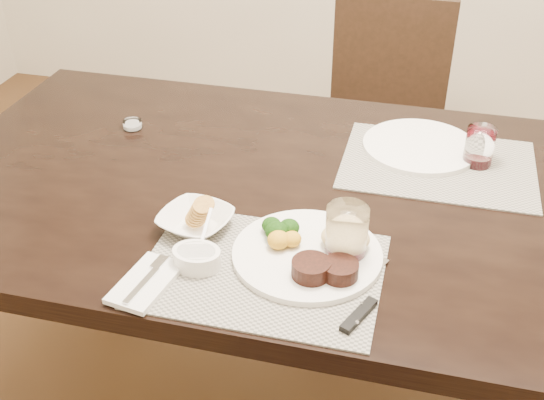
% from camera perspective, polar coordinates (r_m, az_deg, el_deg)
% --- Properties ---
extents(dining_table, '(2.00, 1.00, 0.75)m').
position_cam_1_polar(dining_table, '(1.61, 6.13, -1.86)').
color(dining_table, black).
rests_on(dining_table, ground).
extents(chair_far, '(0.42, 0.42, 0.90)m').
position_cam_1_polar(chair_far, '(2.50, 9.32, 7.05)').
color(chair_far, black).
rests_on(chair_far, ground).
extents(placemat_near, '(0.46, 0.34, 0.00)m').
position_cam_1_polar(placemat_near, '(1.32, -0.83, -5.92)').
color(placemat_near, gray).
rests_on(placemat_near, dining_table).
extents(placemat_far, '(0.46, 0.34, 0.00)m').
position_cam_1_polar(placemat_far, '(1.71, 13.72, 2.91)').
color(placemat_far, gray).
rests_on(placemat_far, dining_table).
extents(dinner_plate, '(0.30, 0.30, 0.05)m').
position_cam_1_polar(dinner_plate, '(1.34, 3.53, -4.37)').
color(dinner_plate, silver).
rests_on(dinner_plate, placemat_near).
extents(napkin_fork, '(0.11, 0.17, 0.02)m').
position_cam_1_polar(napkin_fork, '(1.31, -10.50, -6.77)').
color(napkin_fork, white).
rests_on(napkin_fork, placemat_near).
extents(steak_knife, '(0.07, 0.23, 0.01)m').
position_cam_1_polar(steak_knife, '(1.25, 7.45, -8.74)').
color(steak_knife, silver).
rests_on(steak_knife, placemat_near).
extents(cracker_bowl, '(0.18, 0.18, 0.07)m').
position_cam_1_polar(cracker_bowl, '(1.43, -6.40, -1.70)').
color(cracker_bowl, silver).
rests_on(cracker_bowl, placemat_near).
extents(sauce_ramekin, '(0.10, 0.14, 0.08)m').
position_cam_1_polar(sauce_ramekin, '(1.33, -6.31, -4.77)').
color(sauce_ramekin, silver).
rests_on(sauce_ramekin, placemat_near).
extents(wine_glass_near, '(0.08, 0.08, 0.11)m').
position_cam_1_polar(wine_glass_near, '(1.33, 6.23, -3.00)').
color(wine_glass_near, white).
rests_on(wine_glass_near, placemat_near).
extents(far_plate, '(0.29, 0.29, 0.01)m').
position_cam_1_polar(far_plate, '(1.76, 12.27, 4.42)').
color(far_plate, silver).
rests_on(far_plate, placemat_far).
extents(wine_glass_far, '(0.07, 0.07, 0.10)m').
position_cam_1_polar(wine_glass_far, '(1.71, 16.94, 4.16)').
color(wine_glass_far, white).
rests_on(wine_glass_far, placemat_far).
extents(salt_cellar, '(0.05, 0.05, 0.02)m').
position_cam_1_polar(salt_cellar, '(1.86, -11.60, 6.17)').
color(salt_cellar, white).
rests_on(salt_cellar, dining_table).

